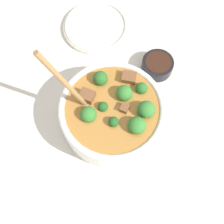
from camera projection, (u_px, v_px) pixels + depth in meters
name	position (u px, v px, depth m)	size (l,w,h in m)	color
ground_plane	(112.00, 120.00, 0.75)	(4.00, 4.00, 0.00)	silver
stew_bowl	(112.00, 112.00, 0.70)	(0.26, 0.27, 0.28)	white
condiment_bowl	(157.00, 65.00, 0.79)	(0.09, 0.09, 0.04)	black
empty_plate	(96.00, 26.00, 0.86)	(0.20, 0.20, 0.02)	silver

